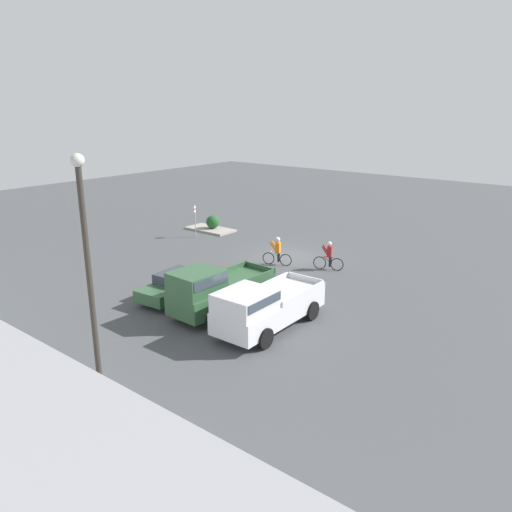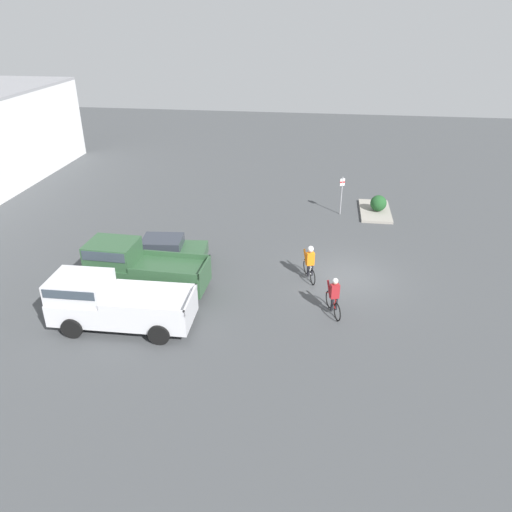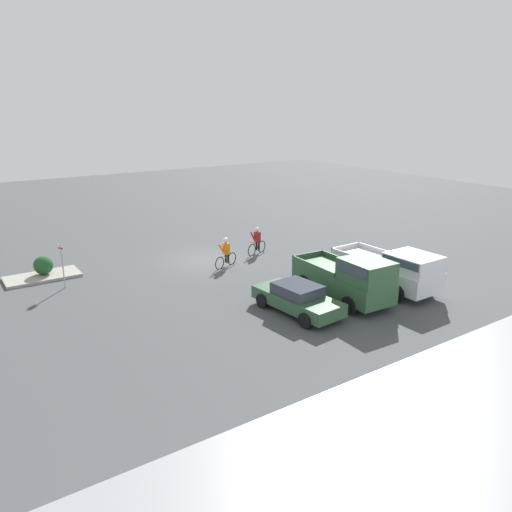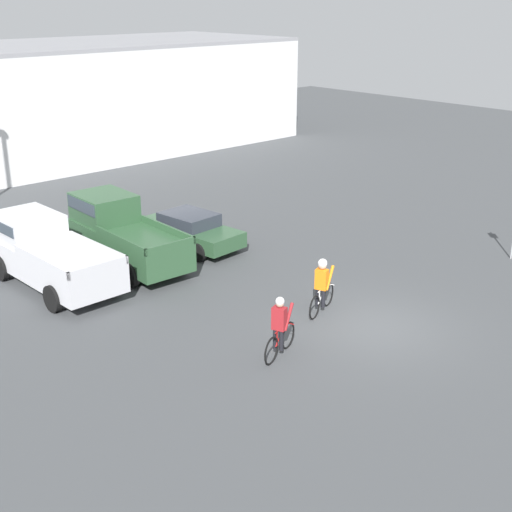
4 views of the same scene
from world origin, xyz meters
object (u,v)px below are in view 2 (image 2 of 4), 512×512
Objects in this scene: cyclist_0 at (310,262)px; pickup_truck_1 at (137,267)px; shrub at (378,203)px; cyclist_1 at (334,296)px; pickup_truck_0 at (111,301)px; sedan_0 at (163,250)px; fire_lane_sign at (342,192)px.

pickup_truck_1 is at bearing 105.28° from cyclist_0.
shrub is (8.92, -3.88, -0.23)m from cyclist_0.
cyclist_0 reaches higher than cyclist_1.
pickup_truck_0 is 2.83m from pickup_truck_1.
sedan_0 is 9.16m from cyclist_1.
sedan_0 is at bearing -6.22° from pickup_truck_1.
cyclist_1 is 12.09m from shrub.
cyclist_0 reaches higher than shrub.
pickup_truck_1 is 1.21× the size of sedan_0.
sedan_0 is 13.90m from shrub.
fire_lane_sign is (10.51, -9.20, 0.27)m from pickup_truck_1.
pickup_truck_1 reaches higher than cyclist_0.
cyclist_0 is at bearing 169.46° from fire_lane_sign.
cyclist_0 is at bearing -57.46° from pickup_truck_0.
shrub is (11.00, -11.51, -0.53)m from pickup_truck_1.
pickup_truck_1 is at bearing 133.71° from shrub.
pickup_truck_1 is 5.39× the size of shrub.
pickup_truck_1 reaches higher than shrub.
sedan_0 is 7.36m from cyclist_0.
pickup_truck_0 is 5.66× the size of shrub.
fire_lane_sign is at bearing -34.79° from pickup_truck_0.
fire_lane_sign reaches higher than sedan_0.
pickup_truck_1 is 3.11× the size of cyclist_0.
shrub is (8.22, -11.21, -0.03)m from sedan_0.
pickup_truck_1 is (2.83, -0.07, 0.07)m from pickup_truck_0.
sedan_0 is (2.78, -0.30, -0.50)m from pickup_truck_1.
cyclist_0 reaches higher than sedan_0.
sedan_0 is (5.61, -0.37, -0.42)m from pickup_truck_0.
fire_lane_sign is at bearing -2.31° from cyclist_1.
cyclist_0 is 0.72× the size of fire_lane_sign.
cyclist_0 is 3.06m from cyclist_1.
pickup_truck_1 is 13.97m from fire_lane_sign.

